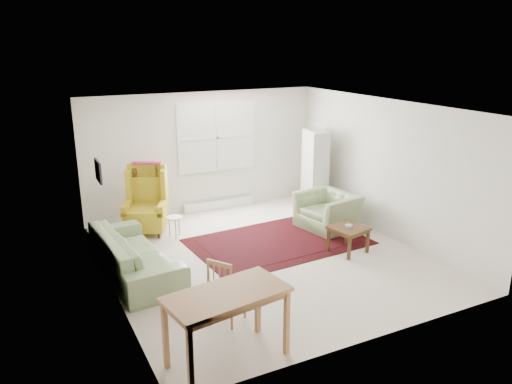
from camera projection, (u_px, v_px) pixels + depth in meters
name	position (u px, v px, depth m)	size (l,w,h in m)	color
room	(259.00, 181.00, 8.21)	(5.04, 5.54, 2.51)	beige
rug	(278.00, 241.00, 8.98)	(3.04, 1.96, 0.03)	black
sofa	(133.00, 246.00, 7.64)	(2.30, 0.90, 0.93)	#778D5E
armchair	(328.00, 208.00, 9.56)	(1.05, 0.92, 0.82)	#778D5E
wingback_chair	(145.00, 200.00, 9.24)	(0.74, 0.79, 1.29)	gold
coffee_table	(348.00, 239.00, 8.50)	(0.56, 0.56, 0.46)	#452B15
stool	(175.00, 227.00, 9.18)	(0.29, 0.29, 0.39)	white
cabinet	(315.00, 171.00, 10.50)	(0.36, 0.68, 1.71)	silver
desk	(227.00, 327.00, 5.53)	(1.35, 0.67, 0.85)	#A37041
desk_chair	(228.00, 289.00, 6.34)	(0.39, 0.39, 0.90)	#A37041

